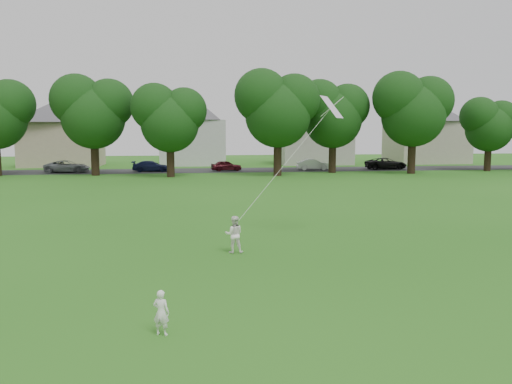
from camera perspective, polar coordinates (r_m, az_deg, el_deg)
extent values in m
plane|color=#236015|center=(13.73, -3.76, -10.65)|extent=(160.00, 160.00, 0.00)
cube|color=#2D2D30|center=(55.23, -7.09, 2.45)|extent=(90.00, 7.00, 0.01)
imported|color=white|center=(10.60, -10.78, -13.38)|extent=(0.41, 0.34, 0.95)
imported|color=white|center=(17.20, -2.53, -4.86)|extent=(0.66, 0.54, 1.29)
plane|color=white|center=(19.58, 8.66, 9.59)|extent=(1.19, 1.28, 0.85)
cylinder|color=white|center=(18.15, 3.40, 3.29)|extent=(0.01, 0.01, 6.09)
cylinder|color=black|center=(50.87, -17.92, 3.93)|extent=(0.76, 0.76, 3.77)
cylinder|color=black|center=(47.44, -9.74, 3.74)|extent=(0.73, 0.73, 3.37)
cylinder|color=black|center=(48.17, 2.48, 4.22)|extent=(0.78, 0.78, 3.95)
cylinder|color=black|center=(52.53, 8.72, 4.23)|extent=(0.76, 0.76, 3.72)
cylinder|color=black|center=(53.13, 17.36, 4.17)|extent=(0.78, 0.78, 3.98)
cylinder|color=black|center=(59.72, 24.96, 3.67)|extent=(0.70, 0.70, 3.09)
imported|color=gray|center=(55.52, -20.76, 2.74)|extent=(4.56, 2.16, 1.26)
imported|color=#121839|center=(54.30, -11.87, 2.90)|extent=(4.04, 1.79, 1.15)
imported|color=#4C0F17|center=(54.36, -3.41, 3.02)|extent=(3.45, 1.71, 1.13)
imported|color=silver|center=(56.00, 6.58, 3.14)|extent=(3.79, 1.59, 1.22)
imported|color=black|center=(58.73, 14.64, 3.17)|extent=(4.66, 2.18, 1.29)
cube|color=#BCAA8D|center=(66.80, -21.20, 5.09)|extent=(9.14, 7.26, 5.39)
pyramid|color=#4E4C51|center=(66.92, -21.41, 9.94)|extent=(13.19, 13.19, 2.96)
cube|color=silver|center=(65.09, -7.29, 5.61)|extent=(8.13, 6.74, 5.73)
pyramid|color=#4E4C51|center=(65.25, -7.37, 10.90)|extent=(11.73, 11.73, 3.15)
cube|color=#B8B2A5|center=(67.26, 6.53, 5.56)|extent=(9.12, 7.54, 5.49)
pyramid|color=#4E4C51|center=(67.39, 6.60, 10.46)|extent=(13.16, 13.16, 3.02)
cube|color=#B1AA93|center=(72.95, 18.84, 5.40)|extent=(9.67, 7.52, 5.67)
pyramid|color=#4E4C51|center=(73.09, 19.02, 10.07)|extent=(13.95, 13.95, 3.12)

